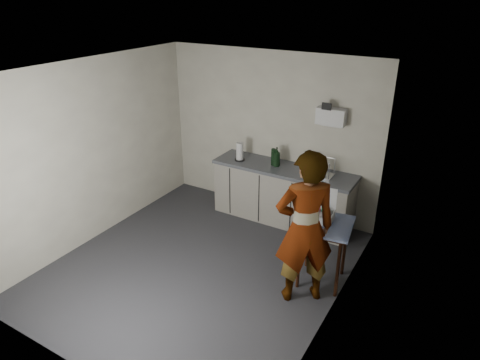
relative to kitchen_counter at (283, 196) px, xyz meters
The scene contains 15 objects.
ground 1.80m from the kitchen_counter, 103.24° to the right, with size 4.00×4.00×0.00m, color #2B2B31.
wall_back 1.00m from the kitchen_counter, 144.05° to the left, with size 3.60×0.02×2.60m, color beige.
wall_right 2.36m from the kitchen_counter, 50.73° to the right, with size 0.02×4.00×2.60m, color beige.
wall_left 2.91m from the kitchen_counter, 142.18° to the right, with size 0.02×4.00×2.60m, color beige.
ceiling 2.78m from the kitchen_counter, 103.24° to the right, with size 3.60×4.00×0.01m, color silver.
kitchen_counter is the anchor object (origin of this frame).
wall_shelf 1.47m from the kitchen_counter, 20.15° to the left, with size 0.42×0.18×0.37m.
side_table 1.63m from the kitchen_counter, 46.77° to the right, with size 0.74×0.74×0.84m.
standing_man 1.95m from the kitchen_counter, 57.78° to the right, with size 0.69×0.46×1.90m, color #B2A593.
soap_bottle 0.65m from the kitchen_counter, behind, with size 0.12×0.12×0.30m, color black.
soda_can 0.55m from the kitchen_counter, behind, with size 0.06×0.06×0.11m, color red.
dark_bottle 0.64m from the kitchen_counter, behind, with size 0.08×0.08×0.26m, color black.
paper_towel 0.97m from the kitchen_counter, behind, with size 0.16×0.16×0.29m.
dish_rack 0.79m from the kitchen_counter, ahead, with size 0.37×0.28×0.26m.
bakery_box 1.59m from the kitchen_counter, 47.20° to the right, with size 0.30×0.31×0.39m.
Camera 1 is at (2.88, -3.85, 3.46)m, focal length 32.00 mm.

